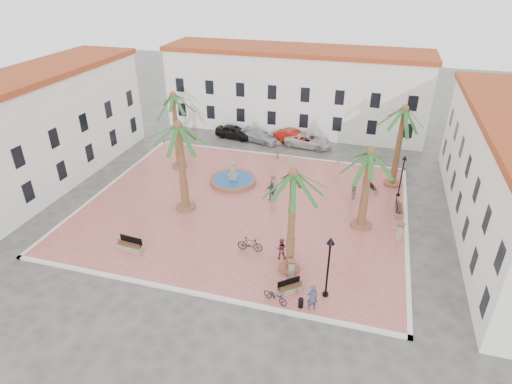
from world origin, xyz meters
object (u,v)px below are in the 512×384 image
at_px(bollard_e, 400,232).
at_px(cyclist_b, 281,249).
at_px(bicycle_a, 275,296).
at_px(car_red, 294,137).
at_px(lamppost_e, 403,169).
at_px(bollard_n, 290,158).
at_px(bollard_se, 291,269).
at_px(pedestrian_fountain_b, 271,191).
at_px(lamppost_s, 329,257).
at_px(bicycle_b, 250,244).
at_px(bench_ne, 371,188).
at_px(car_silver, 260,137).
at_px(pedestrian_east, 354,190).
at_px(pedestrian_north, 278,150).
at_px(bench_s, 130,246).
at_px(palm_sw, 179,136).
at_px(bench_se, 290,289).
at_px(car_white, 308,141).
at_px(palm_ne, 403,118).
at_px(bench_e, 398,210).
at_px(cyclist_a, 312,297).
at_px(litter_bin, 301,303).
at_px(palm_e, 369,162).
at_px(pedestrian_fountain_a, 273,182).
at_px(car_black, 234,132).
at_px(palm_nw, 174,103).
at_px(palm_s, 293,185).

height_order(bollard_e, cyclist_b, cyclist_b).
relative_size(bicycle_a, car_red, 0.36).
xyz_separation_m(lamppost_e, bollard_n, (-10.45, 3.59, -1.85)).
relative_size(bollard_se, bicycle_a, 0.80).
relative_size(bollard_e, pedestrian_fountain_b, 0.82).
bearing_deg(lamppost_s, bicycle_b, 151.79).
height_order(bench_ne, car_silver, car_silver).
xyz_separation_m(lamppost_s, cyclist_b, (-3.51, 2.89, -2.15)).
xyz_separation_m(lamppost_s, pedestrian_east, (0.61, 12.83, -2.17)).
relative_size(bicycle_a, pedestrian_north, 0.92).
bearing_deg(lamppost_s, bollard_n, 108.74).
bearing_deg(bench_s, lamppost_e, 41.58).
xyz_separation_m(palm_sw, bench_ne, (14.63, 7.48, -6.15)).
height_order(bench_se, car_white, car_white).
distance_m(bollard_n, car_white, 5.56).
bearing_deg(lamppost_s, bench_s, 176.56).
distance_m(palm_ne, bench_s, 24.41).
bearing_deg(palm_sw, bench_s, -102.17).
height_order(palm_ne, bench_e, palm_ne).
distance_m(bollard_se, cyclist_a, 3.07).
xyz_separation_m(bench_se, cyclist_b, (-1.33, 3.18, 0.54)).
xyz_separation_m(litter_bin, pedestrian_north, (-6.34, 20.70, 0.60)).
bearing_deg(lamppost_s, cyclist_a, -114.10).
xyz_separation_m(lamppost_e, car_white, (-9.55, 9.07, -2.02)).
bearing_deg(car_red, bollard_e, -128.00).
bearing_deg(bench_ne, litter_bin, 141.34).
xyz_separation_m(palm_sw, bicycle_b, (6.82, -4.16, -5.84)).
distance_m(palm_e, bench_ne, 8.05).
bearing_deg(pedestrian_fountain_a, bench_se, -113.32).
xyz_separation_m(palm_e, cyclist_b, (-5.05, -5.69, -4.64)).
distance_m(bench_ne, cyclist_a, 16.37).
distance_m(palm_sw, bench_ne, 17.55).
bearing_deg(bicycle_a, palm_sw, 68.59).
xyz_separation_m(palm_sw, bollard_e, (16.97, 0.07, -5.66)).
relative_size(lamppost_s, car_red, 0.94).
xyz_separation_m(bicycle_b, car_white, (0.59, 20.33, 0.01)).
relative_size(litter_bin, cyclist_a, 0.34).
bearing_deg(bench_s, pedestrian_east, 44.59).
bearing_deg(palm_sw, litter_bin, -37.41).
distance_m(bollard_se, bollard_n, 17.25).
height_order(bench_ne, pedestrian_fountain_a, pedestrian_fountain_a).
bearing_deg(litter_bin, palm_sw, 142.59).
bearing_deg(bicycle_a, car_black, 43.98).
relative_size(bench_se, car_silver, 0.36).
relative_size(bench_s, lamppost_e, 0.51).
bearing_deg(lamppost_s, cyclist_b, 140.46).
relative_size(palm_nw, bench_se, 4.78).
xyz_separation_m(bollard_n, pedestrian_fountain_a, (-0.28, -5.71, 0.09)).
height_order(bench_e, car_white, car_white).
bearing_deg(bench_se, palm_s, 63.40).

